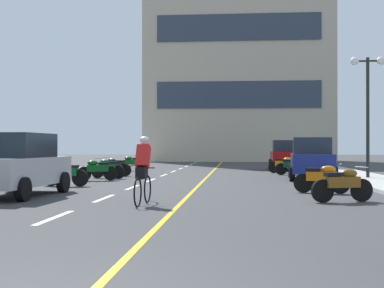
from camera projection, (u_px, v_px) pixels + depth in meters
ground_plane at (202, 176)px, 25.52m from camera, size 140.00×140.00×0.00m
curb_left at (75, 172)px, 29.12m from camera, size 2.40×72.00×0.12m
curb_right at (343, 173)px, 27.89m from camera, size 2.40×72.00×0.12m
lane_dash_1 at (55, 217)px, 10.74m from camera, size 0.14×2.20×0.01m
lane_dash_2 at (104, 198)px, 14.73m from camera, size 0.14×2.20×0.01m
lane_dash_3 at (133, 187)px, 18.71m from camera, size 0.14×2.20×0.01m
lane_dash_4 at (151, 180)px, 22.70m from camera, size 0.14×2.20×0.01m
lane_dash_5 at (164, 175)px, 26.68m from camera, size 0.14×2.20×0.01m
lane_dash_6 at (173, 171)px, 30.67m from camera, size 0.14×2.20×0.01m
lane_dash_7 at (181, 169)px, 34.65m from camera, size 0.14×2.20×0.01m
lane_dash_8 at (187, 166)px, 38.64m from camera, size 0.14×2.20×0.01m
lane_dash_9 at (191, 164)px, 42.62m from camera, size 0.14×2.20×0.01m
lane_dash_10 at (195, 163)px, 46.61m from camera, size 0.14×2.20×0.01m
lane_dash_11 at (199, 162)px, 50.60m from camera, size 0.14×2.20×0.01m
centre_line_yellow at (211, 173)px, 28.48m from camera, size 0.12×66.00×0.01m
office_building at (238, 56)px, 52.66m from camera, size 18.04×6.80×20.82m
street_lamp_mid at (368, 89)px, 22.73m from camera, size 1.46×0.36×5.15m
parked_car_near at (17, 165)px, 15.37m from camera, size 2.09×4.28×1.82m
parked_car_mid at (311, 158)px, 23.14m from camera, size 2.18×4.32×1.82m
parked_car_far at (285, 155)px, 32.67m from camera, size 2.01×4.25×1.82m
motorcycle_3 at (343, 184)px, 13.72m from camera, size 1.65×0.76×0.92m
motorcycle_4 at (322, 178)px, 16.32m from camera, size 1.67×0.71×0.92m
motorcycle_5 at (65, 173)px, 19.20m from camera, size 1.70×0.60×0.92m
motorcycle_6 at (97, 169)px, 22.36m from camera, size 1.63×0.81×0.92m
motorcycle_7 at (108, 168)px, 23.90m from camera, size 1.65×0.77×0.92m
motorcycle_8 at (115, 166)px, 25.89m from camera, size 1.66×0.74×0.92m
motorcycle_9 at (292, 166)px, 26.85m from camera, size 1.70×0.60×0.92m
motorcycle_10 at (284, 164)px, 28.74m from camera, size 1.65×0.77×0.92m
motorcycle_11 at (132, 163)px, 31.19m from camera, size 1.68×0.65×0.92m
cyclist_rider at (143, 169)px, 13.20m from camera, size 0.42×1.77×1.71m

